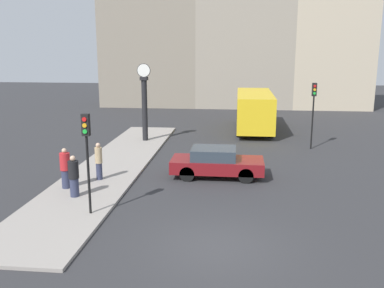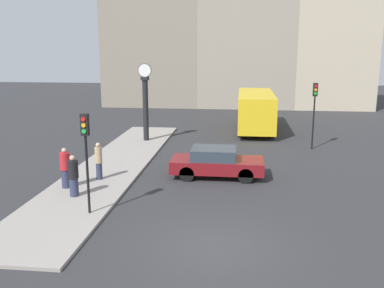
% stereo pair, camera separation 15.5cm
% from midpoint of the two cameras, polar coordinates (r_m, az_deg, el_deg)
% --- Properties ---
extents(ground_plane, '(120.00, 120.00, 0.00)m').
position_cam_midpoint_polar(ground_plane, '(13.33, 2.93, -13.51)').
color(ground_plane, '#2D2D30').
extents(sidewalk_corner, '(3.35, 20.84, 0.11)m').
position_cam_midpoint_polar(sidewalk_corner, '(22.10, -10.67, -2.82)').
color(sidewalk_corner, gray).
rests_on(sidewalk_corner, ground_plane).
extents(building_row, '(26.68, 5.00, 19.23)m').
position_cam_midpoint_polar(building_row, '(44.25, 5.43, 15.18)').
color(building_row, gray).
rests_on(building_row, ground_plane).
extents(sedan_car, '(4.25, 1.83, 1.38)m').
position_cam_midpoint_polar(sedan_car, '(19.86, 3.03, -2.44)').
color(sedan_car, maroon).
rests_on(sedan_car, ground_plane).
extents(bus_distant, '(2.49, 8.06, 2.73)m').
position_cam_midpoint_polar(bus_distant, '(31.37, 8.17, 4.64)').
color(bus_distant, gold).
rests_on(bus_distant, ground_plane).
extents(traffic_light_near, '(0.26, 0.24, 3.58)m').
position_cam_midpoint_polar(traffic_light_near, '(15.18, -14.15, 0.15)').
color(traffic_light_near, black).
rests_on(traffic_light_near, sidewalk_corner).
extents(traffic_light_far, '(0.26, 0.24, 3.91)m').
position_cam_midpoint_polar(traffic_light_far, '(25.98, 15.74, 5.39)').
color(traffic_light_far, black).
rests_on(traffic_light_far, ground_plane).
extents(street_clock, '(0.84, 0.45, 4.83)m').
position_cam_midpoint_polar(street_clock, '(27.16, -6.51, 5.34)').
color(street_clock, black).
rests_on(street_clock, sidewalk_corner).
extents(pedestrian_tan_coat, '(0.32, 0.32, 1.68)m').
position_cam_midpoint_polar(pedestrian_tan_coat, '(19.50, -12.55, -2.25)').
color(pedestrian_tan_coat, '#2D334C').
rests_on(pedestrian_tan_coat, sidewalk_corner).
extents(pedestrian_red_top, '(0.42, 0.42, 1.72)m').
position_cam_midpoint_polar(pedestrian_red_top, '(18.68, -16.77, -3.14)').
color(pedestrian_red_top, '#2D334C').
rests_on(pedestrian_red_top, sidewalk_corner).
extents(pedestrian_black_jacket, '(0.41, 0.41, 1.67)m').
position_cam_midpoint_polar(pedestrian_black_jacket, '(17.53, -15.73, -4.19)').
color(pedestrian_black_jacket, '#2D334C').
rests_on(pedestrian_black_jacket, sidewalk_corner).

